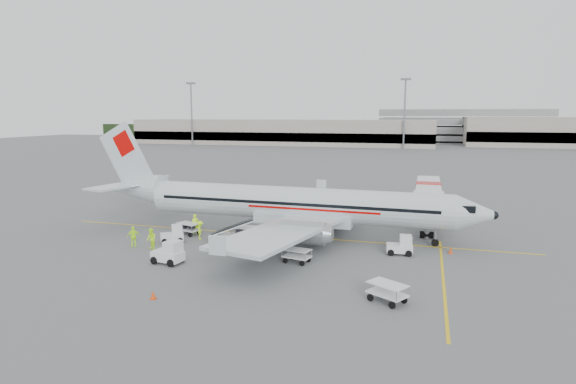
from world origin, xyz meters
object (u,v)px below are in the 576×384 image
at_px(aircraft, 295,181).
at_px(tug_aft, 172,234).
at_px(tug_mid, 168,252).
at_px(tug_fore, 400,245).
at_px(jet_bridge, 428,203).
at_px(belt_loader, 233,228).

xyz_separation_m(aircraft, tug_aft, (-9.72, -5.40, -4.32)).
distance_m(tug_mid, tug_aft, 6.12).
bearing_deg(tug_aft, aircraft, -2.43).
bearing_deg(tug_fore, tug_aft, 179.41).
relative_size(tug_fore, tug_aft, 1.04).
bearing_deg(jet_bridge, tug_aft, -147.75).
distance_m(belt_loader, tug_aft, 5.39).
bearing_deg(aircraft, tug_aft, -149.43).
bearing_deg(tug_mid, jet_bridge, 54.91).
distance_m(jet_bridge, tug_aft, 25.46).
height_order(aircraft, belt_loader, aircraft).
bearing_deg(jet_bridge, tug_fore, -100.07).
distance_m(aircraft, tug_aft, 11.93).
distance_m(jet_bridge, tug_mid, 26.76).
xyz_separation_m(tug_fore, tug_aft, (-19.39, -1.81, -0.03)).
height_order(aircraft, tug_mid, aircraft).
xyz_separation_m(aircraft, tug_mid, (-6.97, -10.86, -4.20)).
distance_m(tug_fore, tug_aft, 19.48).
xyz_separation_m(tug_fore, tug_mid, (-16.64, -7.27, 0.10)).
distance_m(aircraft, jet_bridge, 14.64).
bearing_deg(aircraft, tug_mid, -121.18).
xyz_separation_m(jet_bridge, tug_fore, (-2.06, -11.83, -1.35)).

